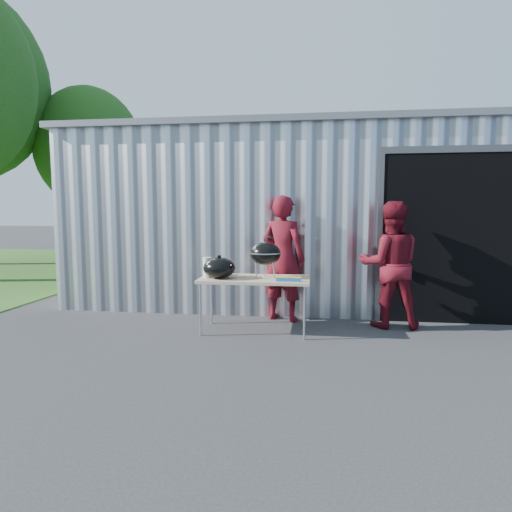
# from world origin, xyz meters

# --- Properties ---
(ground) EXTENTS (80.00, 80.00, 0.00)m
(ground) POSITION_xyz_m (0.00, 0.00, 0.00)
(ground) COLOR #2D2D2F
(building) EXTENTS (8.20, 6.20, 3.10)m
(building) POSITION_xyz_m (0.92, 4.59, 1.54)
(building) COLOR silver
(building) RESTS_ON ground
(tree_far) EXTENTS (3.51, 3.51, 5.81)m
(tree_far) POSITION_xyz_m (-6.50, 9.00, 3.78)
(tree_far) COLOR #442D19
(tree_far) RESTS_ON ground
(folding_table) EXTENTS (1.50, 0.75, 0.75)m
(folding_table) POSITION_xyz_m (0.29, 0.87, 0.71)
(folding_table) COLOR tan
(folding_table) RESTS_ON ground
(kettle_grill) EXTENTS (0.43, 0.43, 0.93)m
(kettle_grill) POSITION_xyz_m (0.43, 0.89, 1.17)
(kettle_grill) COLOR black
(kettle_grill) RESTS_ON folding_table
(grill_lid) EXTENTS (0.44, 0.44, 0.32)m
(grill_lid) POSITION_xyz_m (-0.19, 0.77, 0.89)
(grill_lid) COLOR black
(grill_lid) RESTS_ON folding_table
(paper_towels) EXTENTS (0.12, 0.12, 0.28)m
(paper_towels) POSITION_xyz_m (-0.37, 0.82, 0.89)
(paper_towels) COLOR white
(paper_towels) RESTS_ON folding_table
(white_tub) EXTENTS (0.20, 0.15, 0.10)m
(white_tub) POSITION_xyz_m (-0.26, 1.06, 0.80)
(white_tub) COLOR white
(white_tub) RESTS_ON folding_table
(foil_box) EXTENTS (0.32, 0.05, 0.06)m
(foil_box) POSITION_xyz_m (0.76, 0.62, 0.78)
(foil_box) COLOR #1B59B1
(foil_box) RESTS_ON folding_table
(person_cook) EXTENTS (0.81, 0.67, 1.90)m
(person_cook) POSITION_xyz_m (0.63, 1.53, 0.95)
(person_cook) COLOR #5D0E19
(person_cook) RESTS_ON ground
(person_bystander) EXTENTS (0.88, 0.69, 1.80)m
(person_bystander) POSITION_xyz_m (2.17, 1.36, 0.90)
(person_bystander) COLOR #5D0E19
(person_bystander) RESTS_ON ground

